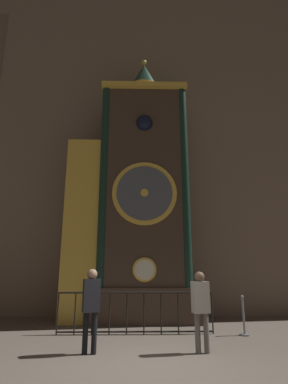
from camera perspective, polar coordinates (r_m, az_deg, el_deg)
The scene contains 7 objects.
ground_plane at distance 5.85m, azimuth 0.24°, elevation -30.82°, with size 28.00×28.00×0.00m, color brown.
cathedral_back_wall at distance 12.95m, azimuth -0.93°, elevation 11.34°, with size 24.00×0.32×14.61m.
clock_tower at distance 10.69m, azimuth -2.01°, elevation -1.30°, with size 4.50×1.76×9.88m.
railing_fence at distance 8.58m, azimuth -1.66°, elevation -21.64°, with size 4.15×0.05×1.06m.
visitor_near at distance 6.71m, azimuth -10.05°, elevation -19.84°, with size 0.39×0.31×1.65m.
visitor_far at distance 6.79m, azimuth 10.74°, elevation -20.06°, with size 0.38×0.28×1.60m.
stanchion_post at distance 8.86m, azimuth 18.51°, elevation -22.46°, with size 0.28×0.28×0.98m.
Camera 1 is at (-0.15, -5.62, 1.64)m, focal length 28.00 mm.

